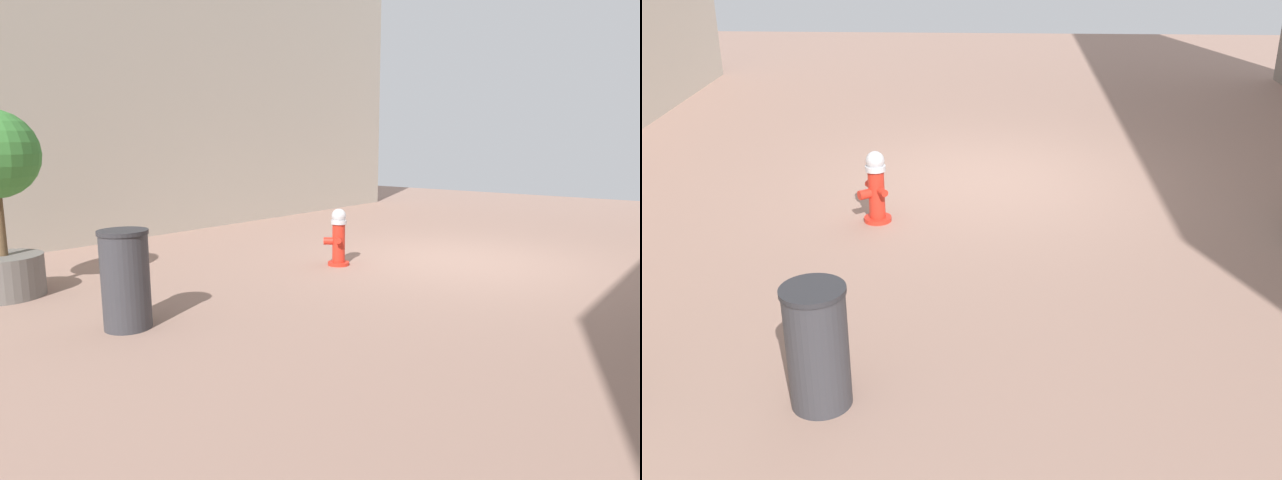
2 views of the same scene
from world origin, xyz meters
TOP-DOWN VIEW (x-y plane):
  - ground_plane at (0.00, 0.00)m, footprint 23.40×23.40m
  - building_facade_right at (6.08, 2.70)m, footprint 0.70×18.00m
  - fire_hydrant at (1.36, 1.46)m, footprint 0.37×0.38m
  - trash_bin at (1.29, 4.99)m, footprint 0.48×0.48m

SIDE VIEW (x-z plane):
  - ground_plane at x=0.00m, z-range 0.00..0.00m
  - fire_hydrant at x=1.36m, z-range 0.00..0.85m
  - trash_bin at x=1.29m, z-range 0.00..0.98m
  - building_facade_right at x=6.08m, z-range 0.00..7.14m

